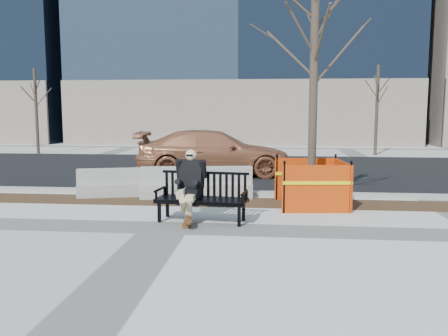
{
  "coord_description": "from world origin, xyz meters",
  "views": [
    {
      "loc": [
        2.02,
        -8.85,
        2.33
      ],
      "look_at": [
        1.02,
        1.19,
        1.04
      ],
      "focal_mm": 38.01,
      "sensor_mm": 36.0,
      "label": 1
    }
  ],
  "objects_px": {
    "bench": "(202,221)",
    "jersey_barrier_right": "(197,198)",
    "sedan": "(215,175)",
    "tree_fence": "(311,206)",
    "seated_man": "(190,220)",
    "jersey_barrier_left": "(129,196)"
  },
  "relations": [
    {
      "from": "bench",
      "to": "jersey_barrier_right",
      "type": "distance_m",
      "value": 2.55
    },
    {
      "from": "sedan",
      "to": "tree_fence",
      "type": "bearing_deg",
      "value": -155.99
    },
    {
      "from": "bench",
      "to": "seated_man",
      "type": "bearing_deg",
      "value": 169.03
    },
    {
      "from": "bench",
      "to": "tree_fence",
      "type": "bearing_deg",
      "value": 43.3
    },
    {
      "from": "bench",
      "to": "sedan",
      "type": "relative_size",
      "value": 0.36
    },
    {
      "from": "sedan",
      "to": "jersey_barrier_right",
      "type": "xyz_separation_m",
      "value": [
        0.04,
        -4.24,
        0.0
      ]
    },
    {
      "from": "bench",
      "to": "jersey_barrier_left",
      "type": "height_order",
      "value": "bench"
    },
    {
      "from": "tree_fence",
      "to": "jersey_barrier_left",
      "type": "height_order",
      "value": "tree_fence"
    },
    {
      "from": "jersey_barrier_left",
      "to": "sedan",
      "type": "bearing_deg",
      "value": 51.98
    },
    {
      "from": "sedan",
      "to": "jersey_barrier_left",
      "type": "bearing_deg",
      "value": 150.69
    },
    {
      "from": "seated_man",
      "to": "sedan",
      "type": "bearing_deg",
      "value": 99.32
    },
    {
      "from": "jersey_barrier_right",
      "to": "jersey_barrier_left",
      "type": "bearing_deg",
      "value": 169.29
    },
    {
      "from": "sedan",
      "to": "jersey_barrier_left",
      "type": "relative_size",
      "value": 2.04
    },
    {
      "from": "sedan",
      "to": "jersey_barrier_left",
      "type": "distance_m",
      "value": 4.53
    },
    {
      "from": "seated_man",
      "to": "tree_fence",
      "type": "bearing_deg",
      "value": 39.23
    },
    {
      "from": "bench",
      "to": "jersey_barrier_right",
      "type": "bearing_deg",
      "value": 108.25
    },
    {
      "from": "seated_man",
      "to": "jersey_barrier_right",
      "type": "xyz_separation_m",
      "value": [
        -0.25,
        2.42,
        0.0
      ]
    },
    {
      "from": "tree_fence",
      "to": "jersey_barrier_left",
      "type": "xyz_separation_m",
      "value": [
        -4.69,
        0.85,
        0.0
      ]
    },
    {
      "from": "seated_man",
      "to": "jersey_barrier_left",
      "type": "height_order",
      "value": "seated_man"
    },
    {
      "from": "sedan",
      "to": "seated_man",
      "type": "bearing_deg",
      "value": 176.42
    },
    {
      "from": "seated_man",
      "to": "jersey_barrier_right",
      "type": "height_order",
      "value": "seated_man"
    },
    {
      "from": "bench",
      "to": "sedan",
      "type": "xyz_separation_m",
      "value": [
        -0.54,
        6.75,
        0.0
      ]
    }
  ]
}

